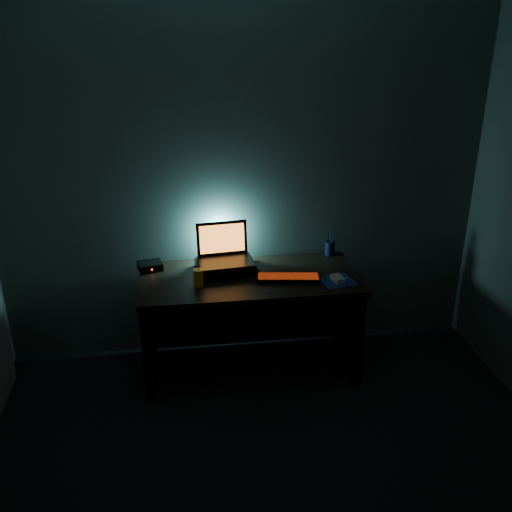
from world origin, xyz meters
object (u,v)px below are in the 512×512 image
at_px(laptop, 224,252).
at_px(router, 150,266).
at_px(keyboard, 288,278).
at_px(pen_cup, 330,248).
at_px(juice_glass, 198,278).
at_px(mouse, 338,279).

height_order(laptop, router, laptop).
bearing_deg(router, laptop, -18.73).
bearing_deg(keyboard, laptop, 157.45).
height_order(pen_cup, router, pen_cup).
bearing_deg(juice_glass, router, 137.23).
bearing_deg(laptop, router, 168.73).
bearing_deg(pen_cup, router, -176.08).
bearing_deg(mouse, juice_glass, 162.96).
relative_size(keyboard, juice_glass, 3.88).
bearing_deg(mouse, laptop, 143.32).
relative_size(keyboard, mouse, 4.05).
bearing_deg(juice_glass, mouse, -4.19).
xyz_separation_m(laptop, juice_glass, (-0.19, -0.26, -0.06)).
bearing_deg(laptop, keyboard, -37.03).
xyz_separation_m(keyboard, mouse, (0.32, -0.08, 0.01)).
distance_m(laptop, juice_glass, 0.33).
relative_size(mouse, pen_cup, 1.06).
relative_size(laptop, pen_cup, 3.93).
xyz_separation_m(keyboard, router, (-0.93, 0.29, 0.01)).
bearing_deg(mouse, router, 150.70).
relative_size(mouse, juice_glass, 0.96).
height_order(mouse, pen_cup, pen_cup).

